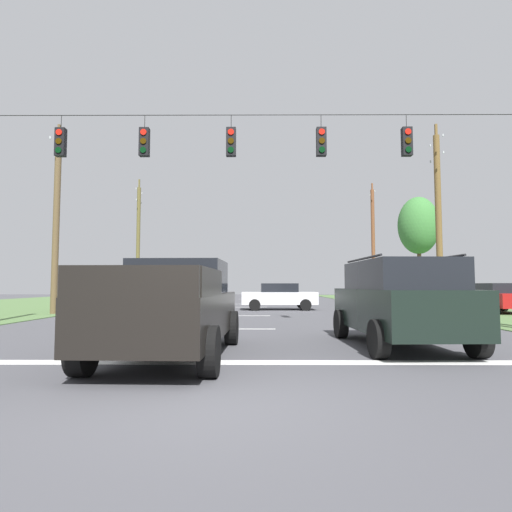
% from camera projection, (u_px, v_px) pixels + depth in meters
% --- Properties ---
extents(ground_plane, '(120.00, 120.00, 0.00)m').
position_uv_depth(ground_plane, '(202.00, 401.00, 5.27)').
color(ground_plane, '#47474C').
extents(stop_bar_stripe, '(16.02, 0.45, 0.01)m').
position_uv_depth(stop_bar_stripe, '(221.00, 362.00, 7.86)').
color(stop_bar_stripe, white).
rests_on(stop_bar_stripe, ground).
extents(lane_dash_0, '(2.50, 0.15, 0.01)m').
position_uv_depth(lane_dash_0, '(237.00, 329.00, 13.85)').
color(lane_dash_0, white).
rests_on(lane_dash_0, ground).
extents(lane_dash_1, '(2.50, 0.15, 0.01)m').
position_uv_depth(lane_dash_1, '(243.00, 316.00, 19.85)').
color(lane_dash_1, white).
rests_on(lane_dash_1, ground).
extents(lane_dash_2, '(2.50, 0.15, 0.01)m').
position_uv_depth(lane_dash_2, '(247.00, 307.00, 27.52)').
color(lane_dash_2, white).
rests_on(lane_dash_2, ground).
extents(lane_dash_3, '(2.50, 0.15, 0.01)m').
position_uv_depth(lane_dash_3, '(249.00, 304.00, 32.10)').
color(lane_dash_3, white).
rests_on(lane_dash_3, ground).
extents(lane_dash_4, '(2.50, 0.15, 0.01)m').
position_uv_depth(lane_dash_4, '(251.00, 299.00, 42.37)').
color(lane_dash_4, white).
rests_on(lane_dash_4, ground).
extents(overhead_signal_span, '(19.05, 0.31, 7.58)m').
position_uv_depth(overhead_signal_span, '(242.00, 196.00, 14.02)').
color(overhead_signal_span, brown).
rests_on(overhead_signal_span, ground).
extents(pickup_truck, '(2.42, 5.46, 1.95)m').
position_uv_depth(pickup_truck, '(174.00, 308.00, 8.59)').
color(pickup_truck, black).
rests_on(pickup_truck, ground).
extents(suv_black, '(2.33, 4.86, 2.05)m').
position_uv_depth(suv_black, '(398.00, 301.00, 9.93)').
color(suv_black, black).
rests_on(suv_black, ground).
extents(distant_car_crossing_white, '(2.27, 4.42, 1.52)m').
position_uv_depth(distant_car_crossing_white, '(94.00, 296.00, 24.09)').
color(distant_car_crossing_white, silver).
rests_on(distant_car_crossing_white, ground).
extents(distant_car_oncoming, '(2.22, 4.40, 1.52)m').
position_uv_depth(distant_car_oncoming, '(499.00, 297.00, 21.89)').
color(distant_car_oncoming, maroon).
rests_on(distant_car_oncoming, ground).
extents(distant_car_far_parked, '(4.32, 2.06, 1.52)m').
position_uv_depth(distant_car_far_parked, '(279.00, 296.00, 24.68)').
color(distant_car_far_parked, silver).
rests_on(distant_car_far_parked, ground).
extents(utility_pole_mid_right, '(0.32, 1.71, 10.01)m').
position_uv_depth(utility_pole_mid_right, '(439.00, 218.00, 22.45)').
color(utility_pole_mid_right, brown).
rests_on(utility_pole_mid_right, ground).
extents(utility_pole_far_right, '(0.30, 1.59, 9.95)m').
position_uv_depth(utility_pole_far_right, '(373.00, 244.00, 35.47)').
color(utility_pole_far_right, brown).
rests_on(utility_pole_far_right, ground).
extents(utility_pole_mid_left, '(0.31, 1.83, 9.46)m').
position_uv_depth(utility_pole_mid_left, '(56.00, 222.00, 21.08)').
color(utility_pole_mid_left, brown).
rests_on(utility_pole_mid_left, ground).
extents(utility_pole_far_left, '(0.31, 1.88, 10.52)m').
position_uv_depth(utility_pole_far_left, '(138.00, 241.00, 36.42)').
color(utility_pole_far_left, brown).
rests_on(utility_pole_far_left, ground).
extents(tree_roadside_right, '(3.03, 3.03, 8.15)m').
position_uv_depth(tree_roadside_right, '(418.00, 226.00, 32.52)').
color(tree_roadside_right, brown).
rests_on(tree_roadside_right, ground).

